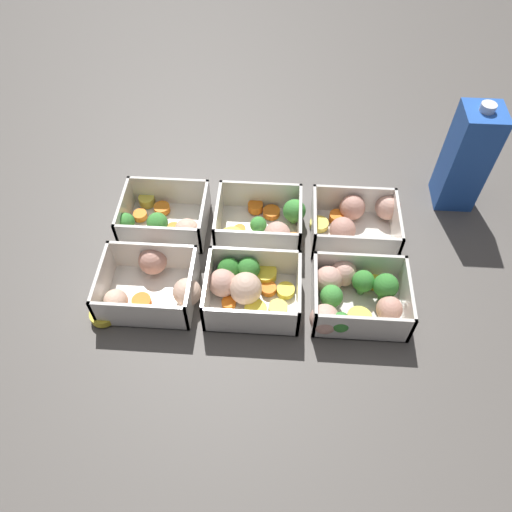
{
  "coord_description": "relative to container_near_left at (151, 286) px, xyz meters",
  "views": [
    {
      "loc": [
        0.03,
        -0.49,
        0.66
      ],
      "look_at": [
        0.0,
        0.0,
        0.02
      ],
      "focal_mm": 35.0,
      "sensor_mm": 36.0,
      "label": 1
    }
  ],
  "objects": [
    {
      "name": "container_near_left",
      "position": [
        0.0,
        0.0,
        0.0
      ],
      "size": [
        0.18,
        0.15,
        0.06
      ],
      "color": "silver",
      "rests_on": "ground_plane"
    },
    {
      "name": "container_far_left",
      "position": [
        -0.0,
        0.13,
        -0.0
      ],
      "size": [
        0.15,
        0.12,
        0.06
      ],
      "color": "silver",
      "rests_on": "ground_plane"
    },
    {
      "name": "container_near_right",
      "position": [
        0.31,
        -0.0,
        0.0
      ],
      "size": [
        0.15,
        0.13,
        0.06
      ],
      "color": "silver",
      "rests_on": "ground_plane"
    },
    {
      "name": "juice_carton",
      "position": [
        0.5,
        0.24,
        0.07
      ],
      "size": [
        0.07,
        0.07,
        0.2
      ],
      "color": "blue",
      "rests_on": "ground_plane"
    },
    {
      "name": "ground_plane",
      "position": [
        0.16,
        0.07,
        -0.02
      ],
      "size": [
        4.0,
        4.0,
        0.0
      ],
      "primitive_type": "plane",
      "color": "#56514C"
    },
    {
      "name": "container_near_center",
      "position": [
        0.15,
        0.01,
        0.0
      ],
      "size": [
        0.15,
        0.13,
        0.06
      ],
      "color": "silver",
      "rests_on": "ground_plane"
    },
    {
      "name": "container_far_center",
      "position": [
        0.17,
        0.14,
        0.0
      ],
      "size": [
        0.15,
        0.12,
        0.06
      ],
      "color": "silver",
      "rests_on": "ground_plane"
    },
    {
      "name": "container_far_right",
      "position": [
        0.32,
        0.16,
        0.0
      ],
      "size": [
        0.17,
        0.14,
        0.06
      ],
      "color": "silver",
      "rests_on": "ground_plane"
    }
  ]
}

